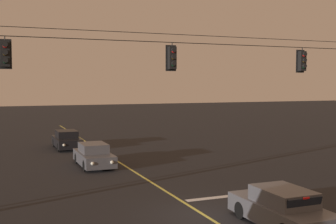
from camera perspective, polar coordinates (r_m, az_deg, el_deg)
ground_plane at (r=16.95m, az=4.97°, el=-13.48°), size 180.00×180.00×0.00m
lane_centre_stripe at (r=24.89m, az=-4.36°, el=-7.91°), size 0.14×60.00×0.01m
stop_bar_paint at (r=19.69m, az=7.02°, el=-11.05°), size 3.40×0.36×0.01m
signal_span_assembly at (r=18.76m, az=1.14°, el=1.41°), size 21.46×0.32×8.19m
traffic_light_leftmost at (r=17.26m, az=-20.68°, el=7.21°), size 0.48×0.41×1.22m
traffic_light_left_inner at (r=18.68m, az=0.56°, el=7.16°), size 0.48×0.41×1.22m
traffic_light_centre at (r=22.25m, az=17.29°, el=6.44°), size 0.48×0.41×1.22m
car_waiting_near_lane at (r=15.97m, az=14.76°, el=-12.26°), size 1.80×4.33×1.39m
car_oncoming_lead at (r=26.91m, az=-9.75°, el=-5.68°), size 1.80×4.42×1.39m
car_oncoming_trailing at (r=34.72m, az=-13.18°, el=-3.62°), size 1.80×4.42×1.39m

